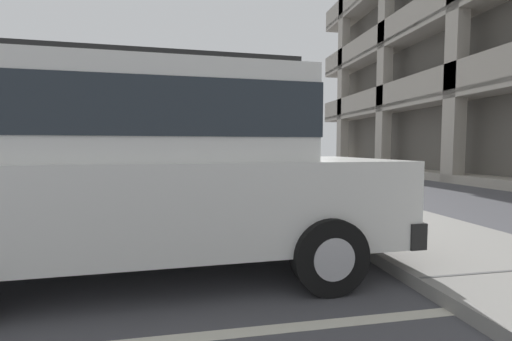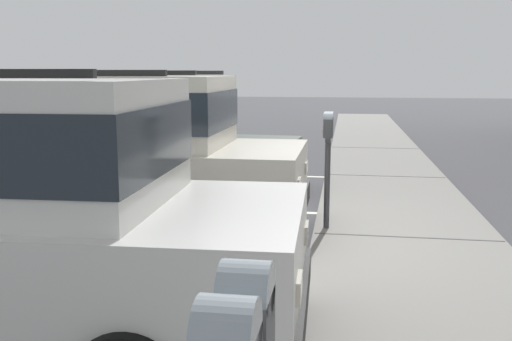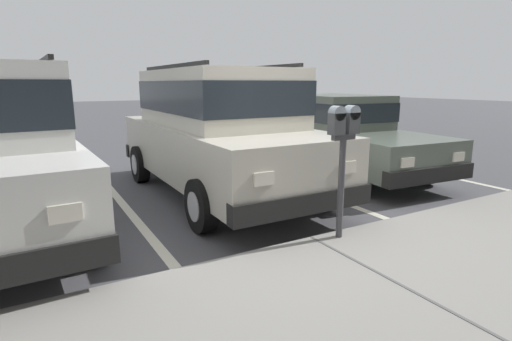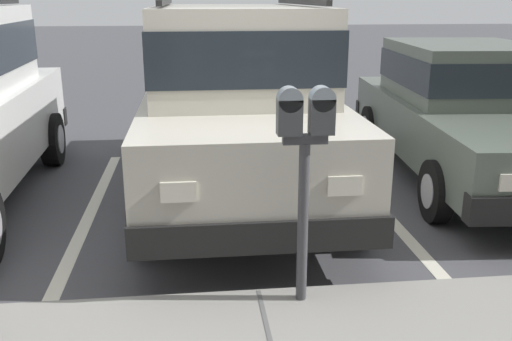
% 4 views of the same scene
% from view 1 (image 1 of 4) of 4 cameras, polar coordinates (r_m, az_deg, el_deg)
% --- Properties ---
extents(ground_plane, '(80.00, 80.00, 0.10)m').
position_cam_1_polar(ground_plane, '(6.93, 3.85, -7.03)').
color(ground_plane, '#4C4C51').
extents(sidewalk, '(40.00, 2.20, 0.12)m').
position_cam_1_polar(sidewalk, '(7.34, 13.77, -5.64)').
color(sidewalk, gray).
rests_on(sidewalk, ground_plane).
extents(parking_stall_lines, '(11.77, 4.80, 0.01)m').
position_cam_1_polar(parking_stall_lines, '(5.28, -7.09, -9.88)').
color(parking_stall_lines, silver).
rests_on(parking_stall_lines, ground_plane).
extents(silver_suv, '(2.03, 4.79, 2.03)m').
position_cam_1_polar(silver_suv, '(6.65, -15.89, 2.26)').
color(silver_suv, beige).
rests_on(silver_suv, ground_plane).
extents(red_sedan, '(2.08, 4.60, 1.54)m').
position_cam_1_polar(red_sedan, '(9.43, -15.92, 1.04)').
color(red_sedan, '#5B665B').
rests_on(red_sedan, ground_plane).
extents(dark_hatchback, '(2.13, 4.84, 2.03)m').
position_cam_1_polar(dark_hatchback, '(3.56, -16.59, 1.04)').
color(dark_hatchback, silver).
rests_on(dark_hatchback, ground_plane).
extents(parking_meter_near, '(0.35, 0.12, 1.43)m').
position_cam_1_polar(parking_meter_near, '(7.16, 6.05, 3.25)').
color(parking_meter_near, '#47474C').
rests_on(parking_meter_near, sidewalk).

